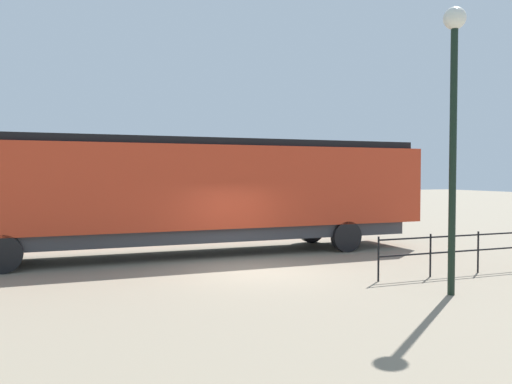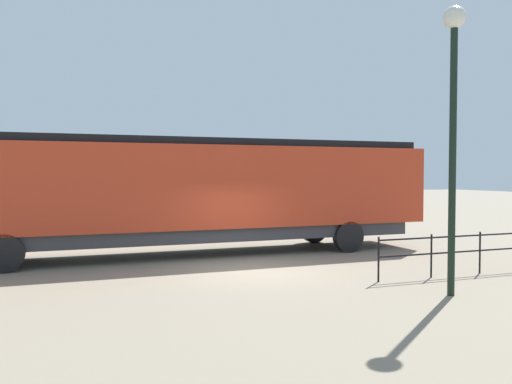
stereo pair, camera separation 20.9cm
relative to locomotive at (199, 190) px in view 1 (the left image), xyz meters
name	(u,v)px [view 1 (the left image)]	position (x,y,z in m)	size (l,w,h in m)	color
ground_plane	(254,271)	(3.57, 0.67, -2.23)	(120.00, 120.00, 0.00)	gray
locomotive	(199,190)	(0.00, 0.00, 0.00)	(3.02, 17.24, 3.95)	red
lamp_post	(454,96)	(7.92, 3.83, 2.30)	(0.51, 0.51, 6.54)	black
platform_fence	(501,245)	(6.08, 7.26, -1.49)	(0.05, 8.33, 1.16)	black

